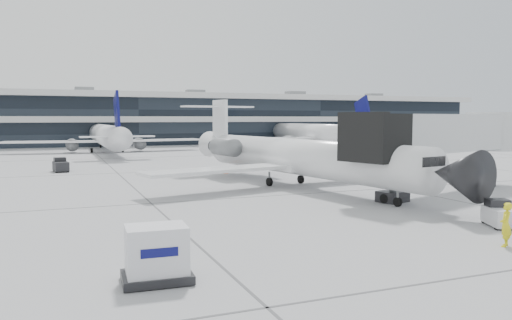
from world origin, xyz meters
name	(u,v)px	position (x,y,z in m)	size (l,w,h in m)	color
ground	(285,195)	(0.00, 0.00, 0.00)	(220.00, 220.00, 0.00)	#9B9B9E
terminal	(131,121)	(0.00, 82.00, 5.00)	(170.00, 22.00, 10.00)	black
bg_jet_center	(106,152)	(-8.00, 55.00, 0.00)	(32.00, 40.00, 9.60)	white
bg_jet_right	(313,147)	(32.00, 55.00, 0.00)	(32.00, 40.00, 9.60)	white
regional_jet	(294,155)	(2.70, 4.07, 2.62)	(26.58, 33.15, 7.68)	white
jet_bridge	(449,134)	(12.24, -3.45, 4.55)	(19.12, 8.94, 6.25)	#ABAEB0
ramp_worker	(506,225)	(2.77, -17.29, 1.00)	(0.73, 0.48, 1.99)	yellow
baggage_tug	(501,215)	(6.03, -14.07, 0.63)	(2.08, 2.53, 1.39)	silver
cargo_uld	(157,254)	(-12.67, -16.36, 0.99)	(2.49, 1.90, 1.96)	black
traffic_cone	(226,171)	(0.41, 15.50, 0.30)	(0.50, 0.50, 0.64)	#FB520D
far_tug	(61,165)	(-15.50, 23.75, 0.68)	(1.73, 2.54, 1.51)	black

